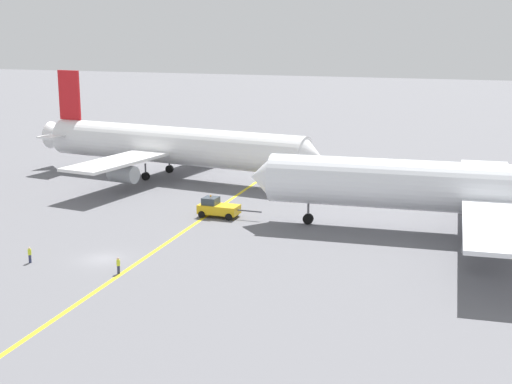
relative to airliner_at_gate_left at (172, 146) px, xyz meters
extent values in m
plane|color=slate|center=(12.13, -40.34, -5.29)|extent=(600.00, 600.00, 0.00)
cube|color=yellow|center=(15.62, -30.34, -5.28)|extent=(7.28, 119.84, 0.01)
cylinder|color=white|center=(0.40, -0.05, 0.09)|extent=(46.21, 11.30, 5.93)
cone|color=white|center=(24.34, -2.89, 0.09)|extent=(3.42, 5.75, 5.46)
cone|color=white|center=(-23.35, 2.77, 0.09)|extent=(4.14, 5.14, 4.75)
cube|color=white|center=(-1.88, 0.22, -0.80)|extent=(11.31, 42.42, 0.44)
cube|color=white|center=(-20.87, 2.48, 0.68)|extent=(4.71, 13.29, 0.28)
cube|color=red|center=(-20.57, 2.44, 7.26)|extent=(4.41, 0.88, 8.41)
cylinder|color=#999EA3|center=(-2.27, -11.56, -2.60)|extent=(4.48, 3.08, 2.60)
cylinder|color=#999EA3|center=(0.50, 11.77, -2.60)|extent=(4.48, 3.08, 2.60)
cylinder|color=slate|center=(-2.47, 3.72, -3.61)|extent=(0.28, 0.28, 2.05)
cylinder|color=black|center=(-2.47, 3.72, -4.64)|extent=(1.36, 0.70, 1.30)
cylinder|color=slate|center=(-3.27, -3.03, -3.61)|extent=(0.28, 0.28, 2.05)
cylinder|color=black|center=(-3.27, -3.03, -4.64)|extent=(1.36, 0.70, 1.30)
cylinder|color=slate|center=(18.60, -2.21, -3.61)|extent=(0.28, 0.28, 2.05)
cylinder|color=black|center=(18.60, -2.21, -4.64)|extent=(1.36, 0.70, 1.30)
cylinder|color=white|center=(47.27, -17.93, 0.35)|extent=(47.58, 9.85, 5.92)
cone|color=white|center=(22.53, -20.01, 0.35)|extent=(3.25, 5.66, 5.44)
cube|color=white|center=(49.63, -17.73, -0.54)|extent=(10.19, 46.01, 0.44)
cylinder|color=#999EA3|center=(47.56, -5.08, -2.34)|extent=(4.40, 2.94, 2.60)
cylinder|color=#999EA3|center=(49.70, -30.55, -2.34)|extent=(4.40, 2.94, 2.60)
cylinder|color=slate|center=(50.91, -21.04, -3.48)|extent=(0.28, 0.28, 2.33)
cylinder|color=black|center=(50.91, -21.04, -4.64)|extent=(1.34, 0.66, 1.30)
cylinder|color=slate|center=(50.34, -14.26, -3.48)|extent=(0.28, 0.28, 2.33)
cylinder|color=black|center=(50.34, -14.26, -4.64)|extent=(1.34, 0.66, 1.30)
cylinder|color=slate|center=(28.44, -19.51, -3.48)|extent=(0.28, 0.28, 2.33)
cylinder|color=black|center=(28.44, -19.51, -4.64)|extent=(1.34, 0.66, 1.30)
cube|color=gold|center=(16.74, -20.14, -4.27)|extent=(5.19, 2.55, 1.14)
cube|color=#333D47|center=(15.60, -20.15, -3.25)|extent=(1.87, 2.03, 0.90)
cylinder|color=#4C4C51|center=(20.92, -20.12, -4.16)|extent=(3.20, 0.22, 0.20)
sphere|color=orange|center=(15.60, -20.15, -2.62)|extent=(0.24, 0.24, 0.24)
cylinder|color=black|center=(14.88, -21.42, -4.84)|extent=(0.90, 0.31, 0.90)
cylinder|color=black|center=(14.87, -18.90, -4.84)|extent=(0.90, 0.31, 0.90)
cylinder|color=black|center=(18.61, -21.39, -4.84)|extent=(0.90, 0.31, 0.90)
cylinder|color=black|center=(18.59, -18.87, -4.84)|extent=(0.90, 0.31, 0.90)
cylinder|color=#2D3351|center=(5.74, -44.00, -4.86)|extent=(0.28, 0.28, 0.85)
cylinder|color=#D1E02D|center=(5.74, -44.00, -4.14)|extent=(0.36, 0.36, 0.60)
sphere|color=beige|center=(5.74, -44.00, -3.72)|extent=(0.23, 0.23, 0.23)
cylinder|color=#2D3351|center=(16.11, -43.85, -4.87)|extent=(0.28, 0.28, 0.84)
cylinder|color=#D1E02D|center=(16.11, -43.85, -4.16)|extent=(0.36, 0.36, 0.59)
sphere|color=tan|center=(16.11, -43.85, -3.75)|extent=(0.23, 0.23, 0.23)
cylinder|color=#F24C19|center=(15.87, -43.66, -4.04)|extent=(0.05, 0.05, 0.40)
camera|label=1|loc=(52.02, -102.15, 18.18)|focal=50.37mm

